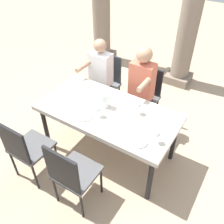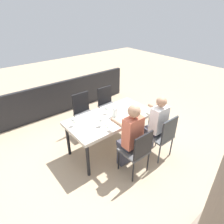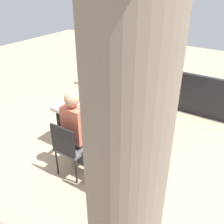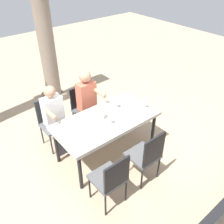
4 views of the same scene
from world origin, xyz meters
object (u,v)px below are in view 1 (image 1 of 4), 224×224
Objects in this scene: plate_0 at (83,85)px; water_pitcher at (105,101)px; plate_1 at (83,115)px; wine_glass_1 at (99,109)px; chair_mid_south at (71,173)px; dining_table at (108,114)px; chair_west_south at (25,147)px; stone_column_centre at (191,13)px; diner_man_white at (98,78)px; diner_woman_green at (140,89)px; wine_glass_2 at (138,105)px; plate_3 at (139,141)px; chair_mid_north at (145,94)px; chair_west_north at (106,80)px; wine_glass_3 at (157,134)px; plate_2 at (130,104)px.

water_pitcher is (0.53, -0.23, 0.08)m from plate_0.
water_pitcher is (0.12, 0.30, 0.08)m from plate_1.
chair_mid_south is at bearing -79.75° from wine_glass_1.
water_pitcher reaches higher than wine_glass_1.
wine_glass_1 is at bearing -102.78° from dining_table.
chair_west_south is 0.35× the size of stone_column_centre.
stone_column_centre reaches higher than diner_man_white.
wine_glass_2 is (0.24, -0.52, 0.17)m from diner_woman_green.
plate_3 is at bearing 26.76° from chair_west_south.
wine_glass_1 is (-0.13, -1.02, 0.35)m from chair_mid_north.
plate_0 is at bearing -90.21° from chair_west_north.
dining_table is 7.71× the size of plate_0.
chair_west_north is at bearing -118.23° from stone_column_centre.
plate_0 is 1.01× the size of plate_1.
diner_woman_green is 1.05× the size of diner_man_white.
wine_glass_1 reaches higher than chair_mid_north.
plate_3 is (1.18, -0.94, 0.09)m from diner_man_white.
wine_glass_3 is at bearing -32.01° from diner_man_white.
chair_west_south is 0.97× the size of chair_mid_south.
chair_west_south is 0.70× the size of diner_woman_green.
dining_table is 0.90m from diner_man_white.
plate_0 is 1.47× the size of wine_glass_1.
diner_woman_green is 6.87× the size of water_pitcher.
chair_mid_north is 0.95m from plate_0.
plate_2 is at bearing 85.67° from chair_mid_south.
wine_glass_2 is (0.53, 0.40, 0.12)m from plate_1.
chair_west_south is at bearing -89.89° from diner_man_white.
diner_man_white is at bearing 90.13° from plate_0.
plate_2 is (0.08, 1.12, 0.22)m from chair_mid_south.
water_pitcher reaches higher than wine_glass_3.
plate_3 is (0.61, -0.13, -0.10)m from wine_glass_1.
wine_glass_3 is at bearing -37.70° from plate_2.
chair_mid_north is 4.69× the size of water_pitcher.
plate_2 is (0.79, -0.03, 0.00)m from plate_0.
plate_1 and plate_3 have the same top height.
plate_1 is 1.45× the size of wine_glass_1.
chair_west_south is at bearing -153.24° from plate_3.
wine_glass_1 is (0.57, -1.02, 0.35)m from chair_west_north.
chair_mid_north is 0.95× the size of chair_mid_south.
chair_mid_south reaches higher than chair_west_south.
stone_column_centre is at bearing 64.77° from diner_man_white.
plate_0 and plate_2 have the same top height.
stone_column_centre is at bearing 90.42° from plate_2.
plate_3 is (0.39, -0.52, 0.00)m from plate_2.
water_pitcher is (-0.17, -0.82, 0.32)m from chair_mid_north.
chair_mid_south is at bearing -0.22° from chair_west_south.
diner_man_white is 5.74× the size of plate_1.
chair_west_north is 0.96× the size of chair_mid_south.
plate_3 is 0.73m from water_pitcher.
diner_man_white reaches higher than wine_glass_3.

